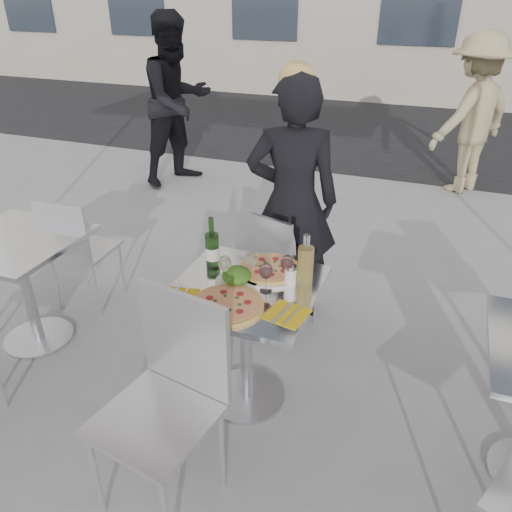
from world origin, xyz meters
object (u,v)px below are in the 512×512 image
(chair_far, at_px, (273,264))
(pizza_far, at_px, (270,269))
(side_table_left, at_px, (22,270))
(wineglass_white_a, at_px, (225,264))
(wineglass_red_b, at_px, (287,264))
(napkin_left, at_px, (178,297))
(woman_diner, at_px, (292,203))
(chair_near, at_px, (169,388))
(napkin_right, at_px, (287,314))
(sugar_shaker, at_px, (291,275))
(wineglass_red_a, at_px, (266,272))
(pedestrian_b, at_px, (472,115))
(wine_bottle, at_px, (212,249))
(wineglass_white_b, at_px, (251,260))
(side_chair_lfar, at_px, (75,245))
(pedestrian_a, at_px, (177,101))
(carafe, at_px, (305,266))
(pizza_near, at_px, (227,305))
(salad_plate, at_px, (237,277))
(main_table, at_px, (246,321))

(chair_far, xyz_separation_m, pizza_far, (0.13, -0.44, 0.23))
(side_table_left, xyz_separation_m, wineglass_white_a, (1.39, -0.00, 0.32))
(side_table_left, height_order, wineglass_red_b, wineglass_red_b)
(napkin_left, bearing_deg, wineglass_red_b, 23.76)
(side_table_left, distance_m, woman_diner, 1.76)
(chair_near, distance_m, napkin_right, 0.62)
(sugar_shaker, relative_size, wineglass_red_a, 0.68)
(pedestrian_b, xyz_separation_m, napkin_right, (-0.78, -4.14, -0.10))
(chair_near, relative_size, wine_bottle, 3.39)
(napkin_right, bearing_deg, wineglass_white_b, 149.64)
(side_chair_lfar, relative_size, wineglass_red_b, 5.45)
(wineglass_white_b, height_order, wineglass_red_a, same)
(wineglass_red_a, xyz_separation_m, wineglass_red_b, (0.07, 0.12, 0.00))
(pedestrian_a, bearing_deg, carafe, -117.47)
(chair_near, relative_size, pizza_near, 2.87)
(napkin_left, bearing_deg, side_table_left, 157.98)
(woman_diner, height_order, pizza_far, woman_diner)
(pizza_near, relative_size, napkin_right, 1.65)
(chair_far, relative_size, pizza_near, 2.60)
(chair_near, distance_m, wineglass_red_b, 0.84)
(pedestrian_b, bearing_deg, wineglass_red_a, 23.95)
(side_chair_lfar, relative_size, sugar_shaker, 8.03)
(chair_far, bearing_deg, wineglass_red_b, 132.25)
(chair_near, xyz_separation_m, napkin_left, (-0.17, 0.41, 0.16))
(sugar_shaker, bearing_deg, chair_near, -112.41)
(wine_bottle, distance_m, carafe, 0.51)
(napkin_right, bearing_deg, sugar_shaker, 115.18)
(chair_near, bearing_deg, pizza_far, 88.87)
(pedestrian_b, height_order, salad_plate, pedestrian_b)
(chair_near, relative_size, wineglass_red_a, 6.34)
(pizza_far, height_order, wineglass_white_a, wineglass_white_a)
(sugar_shaker, relative_size, wineglass_white_b, 0.68)
(salad_plate, bearing_deg, napkin_left, -132.72)
(pedestrian_a, bearing_deg, pizza_far, -119.36)
(side_table_left, xyz_separation_m, pedestrian_b, (2.55, 3.98, 0.31))
(wineglass_white_a, distance_m, napkin_left, 0.28)
(main_table, relative_size, sugar_shaker, 7.01)
(woman_diner, relative_size, pedestrian_b, 0.98)
(napkin_right, bearing_deg, salad_plate, 162.97)
(woman_diner, relative_size, wine_bottle, 5.65)
(side_table_left, height_order, sugar_shaker, sugar_shaker)
(main_table, distance_m, pizza_near, 0.30)
(wineglass_red_a, bearing_deg, carafe, 33.35)
(woman_diner, distance_m, pizza_near, 1.15)
(main_table, bearing_deg, chair_near, -98.75)
(pedestrian_b, height_order, pizza_near, pedestrian_b)
(main_table, bearing_deg, side_chair_lfar, 163.05)
(carafe, bearing_deg, napkin_right, -91.63)
(chair_near, height_order, wine_bottle, wine_bottle)
(pedestrian_b, relative_size, sugar_shaker, 15.86)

